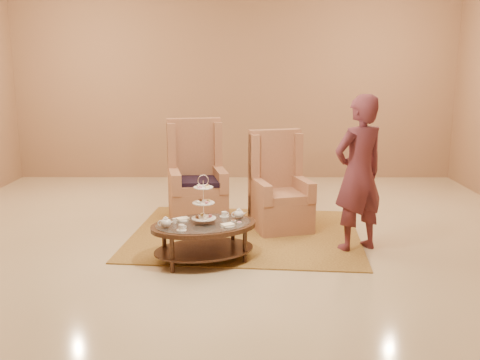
{
  "coord_description": "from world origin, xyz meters",
  "views": [
    {
      "loc": [
        0.13,
        -5.82,
        2.05
      ],
      "look_at": [
        0.11,
        0.2,
        0.76
      ],
      "focal_mm": 40.0,
      "sensor_mm": 36.0,
      "label": 1
    }
  ],
  "objects_px": {
    "armchair_left": "(197,186)",
    "tea_table": "(204,230)",
    "armchair_right": "(279,196)",
    "person": "(359,174)"
  },
  "relations": [
    {
      "from": "armchair_left",
      "to": "tea_table",
      "type": "bearing_deg",
      "value": -93.96
    },
    {
      "from": "armchair_left",
      "to": "person",
      "type": "bearing_deg",
      "value": -43.82
    },
    {
      "from": "armchair_left",
      "to": "armchair_right",
      "type": "xyz_separation_m",
      "value": [
        1.08,
        -0.38,
        -0.04
      ]
    },
    {
      "from": "armchair_right",
      "to": "armchair_left",
      "type": "bearing_deg",
      "value": 145.5
    },
    {
      "from": "tea_table",
      "to": "person",
      "type": "xyz_separation_m",
      "value": [
        1.7,
        0.39,
        0.53
      ]
    },
    {
      "from": "tea_table",
      "to": "armchair_left",
      "type": "height_order",
      "value": "armchair_left"
    },
    {
      "from": "armchair_left",
      "to": "person",
      "type": "distance_m",
      "value": 2.3
    },
    {
      "from": "tea_table",
      "to": "armchair_right",
      "type": "distance_m",
      "value": 1.5
    },
    {
      "from": "tea_table",
      "to": "person",
      "type": "height_order",
      "value": "person"
    },
    {
      "from": "armchair_right",
      "to": "person",
      "type": "xyz_separation_m",
      "value": [
        0.82,
        -0.83,
        0.46
      ]
    }
  ]
}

